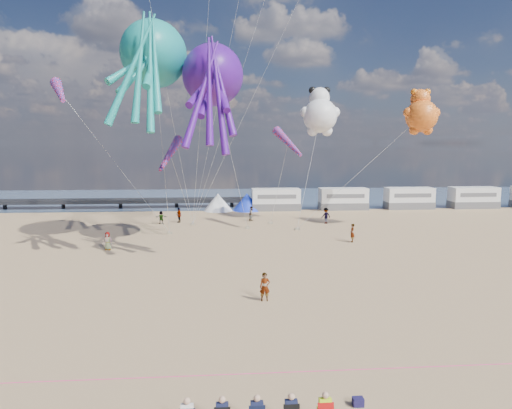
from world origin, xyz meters
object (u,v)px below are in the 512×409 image
at_px(sandbag_c, 297,229).
at_px(windsock_right, 170,154).
at_px(motorhome_1, 343,199).
at_px(beachgoer_4, 161,217).
at_px(kite_teddy_orange, 421,116).
at_px(standing_person, 265,287).
at_px(motorhome_3, 473,198).
at_px(beachgoer_2, 326,216).
at_px(motorhome_2, 409,198).
at_px(sandbag_a, 170,233).
at_px(windsock_mid, 288,142).
at_px(tent_white, 218,202).
at_px(kite_panda, 320,116).
at_px(motorhome_0, 276,199).
at_px(kite_octopus_purple, 213,75).
at_px(sandbag_e, 193,224).
at_px(beachgoer_1, 252,214).
at_px(kite_octopus_teal, 154,54).
at_px(cooler_navy, 358,402).
at_px(tent_blue, 247,202).
at_px(beachgoer_5, 352,233).
at_px(sandbag_d, 271,223).
at_px(beachgoer_0, 108,241).
at_px(beachgoer_3, 179,215).
at_px(sandbag_b, 247,228).

distance_m(sandbag_c, windsock_right, 15.88).
xyz_separation_m(motorhome_1, beachgoer_4, (-23.94, -9.84, -0.75)).
height_order(beachgoer_4, kite_teddy_orange, kite_teddy_orange).
xyz_separation_m(standing_person, sandbag_c, (5.55, 21.69, -0.74)).
bearing_deg(motorhome_3, beachgoer_2, -155.38).
bearing_deg(motorhome_2, windsock_right, -147.58).
height_order(beachgoer_2, sandbag_a, beachgoer_2).
bearing_deg(kite_teddy_orange, windsock_mid, 169.35).
height_order(motorhome_2, standing_person, motorhome_2).
xyz_separation_m(tent_white, kite_panda, (11.84, -9.95, 11.11)).
distance_m(sandbag_a, kite_teddy_orange, 28.88).
xyz_separation_m(motorhome_0, kite_octopus_purple, (-8.16, -20.83, 13.63)).
relative_size(motorhome_2, windsock_right, 1.17).
height_order(sandbag_e, windsock_right, windsock_right).
relative_size(sandbag_e, windsock_mid, 0.08).
distance_m(beachgoer_1, sandbag_e, 7.28).
distance_m(standing_person, sandbag_c, 22.40).
xyz_separation_m(sandbag_c, kite_octopus_teal, (-13.92, -4.69, 16.98)).
relative_size(motorhome_0, cooler_navy, 17.37).
relative_size(motorhome_1, standing_person, 3.89).
xyz_separation_m(tent_blue, beachgoer_5, (8.69, -21.06, -0.34)).
bearing_deg(cooler_navy, windsock_mid, 86.02).
xyz_separation_m(kite_teddy_orange, windsock_right, (-25.64, -4.61, -3.79)).
bearing_deg(standing_person, tent_white, 95.03).
xyz_separation_m(beachgoer_5, sandbag_d, (-6.56, 10.23, -0.75)).
relative_size(motorhome_2, sandbag_a, 13.20).
distance_m(motorhome_3, tent_white, 36.50).
relative_size(beachgoer_0, beachgoer_4, 1.05).
height_order(sandbag_d, kite_teddy_orange, kite_teddy_orange).
height_order(motorhome_0, sandbag_d, motorhome_0).
bearing_deg(sandbag_a, standing_person, -69.22).
height_order(beachgoer_1, kite_octopus_teal, kite_octopus_teal).
bearing_deg(beachgoer_3, sandbag_b, 23.82).
height_order(beachgoer_1, windsock_mid, windsock_mid).
height_order(motorhome_1, sandbag_a, motorhome_1).
height_order(sandbag_c, kite_octopus_purple, kite_octopus_purple).
bearing_deg(beachgoer_1, windsock_mid, -115.68).
xyz_separation_m(motorhome_3, beachgoer_0, (-45.91, -22.53, -0.71)).
distance_m(beachgoer_5, sandbag_e, 18.51).
bearing_deg(sandbag_a, motorhome_1, 35.56).
relative_size(beachgoer_0, sandbag_b, 3.15).
bearing_deg(sandbag_d, beachgoer_0, -143.02).
distance_m(beachgoer_5, kite_panda, 15.97).
bearing_deg(motorhome_0, windsock_mid, -91.82).
distance_m(beachgoer_3, sandbag_e, 2.65).
xyz_separation_m(motorhome_2, sandbag_a, (-31.82, -15.95, -1.39)).
relative_size(beachgoer_0, kite_teddy_orange, 0.28).
height_order(beachgoer_5, sandbag_b, beachgoer_5).
height_order(standing_person, kite_octopus_teal, kite_octopus_teal).
height_order(motorhome_2, windsock_right, windsock_right).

